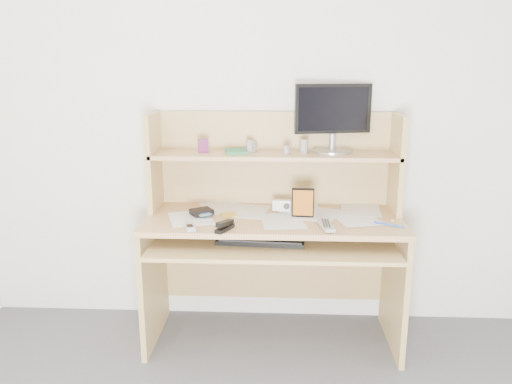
{
  "coord_description": "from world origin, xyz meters",
  "views": [
    {
      "loc": [
        0.03,
        -1.15,
        1.55
      ],
      "look_at": [
        -0.09,
        1.43,
        0.9
      ],
      "focal_mm": 35.0,
      "sensor_mm": 36.0,
      "label": 1
    }
  ],
  "objects_px": {
    "desk": "(273,222)",
    "keyboard": "(261,239)",
    "game_case": "(303,203)",
    "monitor": "(333,116)",
    "tv_remote": "(326,225)"
  },
  "relations": [
    {
      "from": "game_case",
      "to": "desk",
      "type": "bearing_deg",
      "value": 149.65
    },
    {
      "from": "tv_remote",
      "to": "game_case",
      "type": "relative_size",
      "value": 1.09
    },
    {
      "from": "desk",
      "to": "keyboard",
      "type": "bearing_deg",
      "value": -106.66
    },
    {
      "from": "tv_remote",
      "to": "monitor",
      "type": "xyz_separation_m",
      "value": [
        0.06,
        0.39,
        0.52
      ]
    },
    {
      "from": "desk",
      "to": "keyboard",
      "type": "relative_size",
      "value": 2.96
    },
    {
      "from": "keyboard",
      "to": "tv_remote",
      "type": "height_order",
      "value": "tv_remote"
    },
    {
      "from": "desk",
      "to": "monitor",
      "type": "xyz_separation_m",
      "value": [
        0.33,
        0.12,
        0.59
      ]
    },
    {
      "from": "keyboard",
      "to": "monitor",
      "type": "relative_size",
      "value": 1.09
    },
    {
      "from": "keyboard",
      "to": "game_case",
      "type": "xyz_separation_m",
      "value": [
        0.22,
        0.11,
        0.18
      ]
    },
    {
      "from": "desk",
      "to": "keyboard",
      "type": "distance_m",
      "value": 0.23
    },
    {
      "from": "desk",
      "to": "game_case",
      "type": "height_order",
      "value": "desk"
    },
    {
      "from": "keyboard",
      "to": "monitor",
      "type": "height_order",
      "value": "monitor"
    },
    {
      "from": "keyboard",
      "to": "tv_remote",
      "type": "relative_size",
      "value": 2.57
    },
    {
      "from": "desk",
      "to": "monitor",
      "type": "relative_size",
      "value": 3.22
    },
    {
      "from": "keyboard",
      "to": "tv_remote",
      "type": "distance_m",
      "value": 0.35
    }
  ]
}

